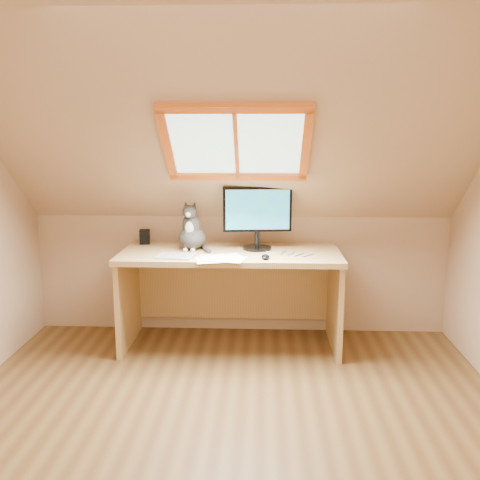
{
  "coord_description": "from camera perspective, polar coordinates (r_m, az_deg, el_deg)",
  "views": [
    {
      "loc": [
        0.19,
        -2.7,
        1.7
      ],
      "look_at": [
        0.03,
        1.0,
        0.95
      ],
      "focal_mm": 40.0,
      "sensor_mm": 36.0,
      "label": 1
    }
  ],
  "objects": [
    {
      "name": "ground",
      "position": [
        3.19,
        -1.35,
        -20.67
      ],
      "size": [
        3.5,
        3.5,
        0.0
      ],
      "primitive_type": "plane",
      "color": "brown",
      "rests_on": "ground"
    },
    {
      "name": "room_shell",
      "position": [
        2.63,
        -1.63,
        5.6
      ],
      "size": [
        3.52,
        3.52,
        2.41
      ],
      "color": "tan",
      "rests_on": "ground"
    },
    {
      "name": "desk",
      "position": [
        4.32,
        -0.95,
        -4.0
      ],
      "size": [
        1.72,
        0.75,
        0.78
      ],
      "color": "tan",
      "rests_on": "ground"
    },
    {
      "name": "monitor",
      "position": [
        4.2,
        1.86,
        2.82
      ],
      "size": [
        0.54,
        0.23,
        0.5
      ],
      "color": "black",
      "rests_on": "desk"
    },
    {
      "name": "cat",
      "position": [
        4.24,
        -5.18,
        0.86
      ],
      "size": [
        0.24,
        0.28,
        0.39
      ],
      "color": "#393432",
      "rests_on": "desk"
    },
    {
      "name": "desk_speaker",
      "position": [
        4.52,
        -10.13,
        0.34
      ],
      "size": [
        0.09,
        0.09,
        0.12
      ],
      "primitive_type": "cube",
      "rotation": [
        0.0,
        0.0,
        0.16
      ],
      "color": "black",
      "rests_on": "desk"
    },
    {
      "name": "graphics_tablet",
      "position": [
        4.02,
        -6.91,
        -1.73
      ],
      "size": [
        0.29,
        0.23,
        0.01
      ],
      "primitive_type": "cube",
      "rotation": [
        0.0,
        0.0,
        -0.14
      ],
      "color": "#B2B2B7",
      "rests_on": "desk"
    },
    {
      "name": "mouse",
      "position": [
        3.93,
        2.73,
        -1.79
      ],
      "size": [
        0.07,
        0.11,
        0.03
      ],
      "primitive_type": "ellipsoid",
      "rotation": [
        0.0,
        0.0,
        -0.09
      ],
      "color": "black",
      "rests_on": "desk"
    },
    {
      "name": "papers",
      "position": [
        3.94,
        -2.18,
        -1.96
      ],
      "size": [
        0.35,
        0.3,
        0.01
      ],
      "color": "white",
      "rests_on": "desk"
    },
    {
      "name": "cables",
      "position": [
        4.07,
        4.61,
        -1.55
      ],
      "size": [
        0.51,
        0.26,
        0.01
      ],
      "color": "silver",
      "rests_on": "desk"
    }
  ]
}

